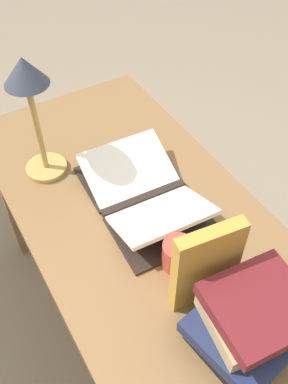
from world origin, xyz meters
TOP-DOWN VIEW (x-y plane):
  - ground_plane at (0.00, 0.00)m, footprint 12.00×12.00m
  - reading_desk at (0.00, 0.00)m, footprint 1.46×0.68m
  - open_book at (0.08, -0.03)m, footprint 0.48×0.31m
  - book_stack_tall at (-0.42, -0.03)m, footprint 0.26×0.31m
  - book_standing_upright at (-0.27, 0.01)m, footprint 0.06×0.18m
  - reading_lamp at (0.36, 0.18)m, footprint 0.13×0.13m
  - coffee_mug at (-0.16, 0.01)m, footprint 0.12×0.09m

SIDE VIEW (x-z plane):
  - ground_plane at x=0.00m, z-range 0.00..0.00m
  - reading_desk at x=0.00m, z-range 0.27..1.01m
  - open_book at x=0.08m, z-range 0.73..0.81m
  - coffee_mug at x=-0.16m, z-range 0.74..0.83m
  - book_stack_tall at x=-0.42m, z-range 0.74..0.91m
  - book_standing_upright at x=-0.27m, z-range 0.74..1.01m
  - reading_lamp at x=0.36m, z-range 0.84..1.25m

